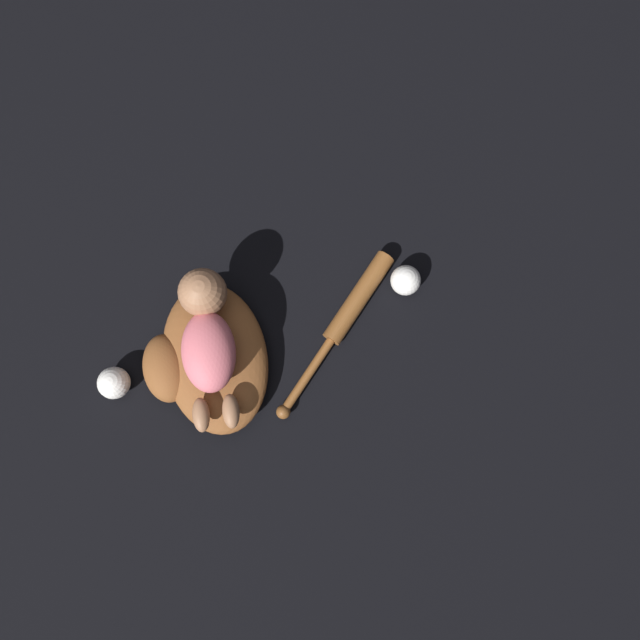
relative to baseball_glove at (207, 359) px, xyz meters
The scene contains 6 objects.
ground_plane 0.08m from the baseball_glove, behind, with size 6.00×6.00×0.00m, color black.
baseball_glove is the anchor object (origin of this frame).
baby_figure 0.10m from the baseball_glove, 49.51° to the right, with size 0.34×0.23×0.11m.
baseball_bat 0.34m from the baseball_glove, 104.06° to the right, with size 0.22×0.43×0.05m.
baseball 0.50m from the baseball_glove, 100.36° to the right, with size 0.07×0.07×0.07m.
baseball_spare 0.22m from the baseball_glove, 71.55° to the left, with size 0.07×0.07×0.07m.
Camera 1 is at (-0.24, -0.10, 1.45)m, focal length 35.00 mm.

